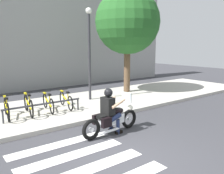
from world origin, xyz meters
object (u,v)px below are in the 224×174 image
at_px(bicycle_0, 7,108).
at_px(bicycle_3, 66,100).
at_px(rider, 110,108).
at_px(bicycle_2, 48,103).
at_px(motorcycle, 112,119).
at_px(tree_near_rack, 128,22).
at_px(bicycle_1, 28,105).
at_px(street_lamp, 89,47).
at_px(bike_rack, 44,105).

distance_m(bicycle_0, bicycle_3, 2.28).
height_order(bicycle_0, bicycle_3, bicycle_0).
xyz_separation_m(rider, bicycle_2, (-0.72, 3.09, -0.33)).
relative_size(motorcycle, bicycle_2, 1.32).
bearing_deg(bicycle_0, motorcycle, -53.18).
relative_size(bicycle_2, tree_near_rack, 0.29).
bearing_deg(bicycle_2, motorcycle, -75.56).
height_order(bicycle_1, bicycle_2, bicycle_1).
relative_size(bicycle_1, street_lamp, 0.40).
xyz_separation_m(bicycle_1, bicycle_3, (1.52, 0.00, -0.03)).
bearing_deg(rider, bicycle_1, 115.52).
distance_m(bicycle_1, bicycle_2, 0.76).
distance_m(street_lamp, tree_near_rack, 2.96).
bearing_deg(rider, bicycle_3, 89.24).
distance_m(bicycle_0, street_lamp, 4.48).
relative_size(bicycle_3, bike_rack, 0.57).
bearing_deg(street_lamp, motorcycle, -112.30).
height_order(rider, bicycle_1, rider).
height_order(bicycle_0, bicycle_1, bicycle_1).
distance_m(rider, tree_near_rack, 6.75).
xyz_separation_m(rider, bicycle_0, (-2.24, 3.09, -0.31)).
distance_m(rider, bicycle_2, 3.19).
bearing_deg(bicycle_2, bicycle_0, -179.95).
xyz_separation_m(motorcycle, street_lamp, (1.56, 3.81, 2.18)).
xyz_separation_m(bicycle_3, tree_near_rack, (4.24, 1.12, 3.43)).
bearing_deg(tree_near_rack, bicycle_0, -170.25).
height_order(rider, street_lamp, street_lamp).
xyz_separation_m(bicycle_1, street_lamp, (3.12, 0.72, 2.12)).
relative_size(rider, bicycle_1, 0.83).
relative_size(bicycle_1, tree_near_rack, 0.31).
distance_m(bike_rack, street_lamp, 3.67).
xyz_separation_m(street_lamp, tree_near_rack, (2.64, 0.40, 1.28)).
height_order(bicycle_0, bike_rack, bicycle_0).
xyz_separation_m(bike_rack, street_lamp, (2.74, 1.27, 2.08)).
bearing_deg(motorcycle, tree_near_rack, 45.07).
bearing_deg(bike_rack, motorcycle, -65.13).
height_order(bicycle_1, bicycle_3, bicycle_1).
bearing_deg(bike_rack, bicycle_3, 25.99).
xyz_separation_m(bicycle_1, tree_near_rack, (5.75, 1.12, 3.40)).
distance_m(bicycle_0, bike_rack, 1.27).
bearing_deg(bicycle_1, street_lamp, 12.99).
bearing_deg(bicycle_0, bicycle_1, -0.00).
xyz_separation_m(rider, bicycle_1, (-1.48, 3.09, -0.30)).
xyz_separation_m(rider, bike_rack, (-1.10, 2.54, -0.26)).
bearing_deg(motorcycle, bike_rack, 114.87).
relative_size(bicycle_0, bicycle_1, 0.94).
distance_m(bike_rack, tree_near_rack, 6.55).
relative_size(rider, bicycle_2, 0.88).
distance_m(bicycle_3, bike_rack, 1.27).
bearing_deg(bicycle_2, rider, -76.94).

